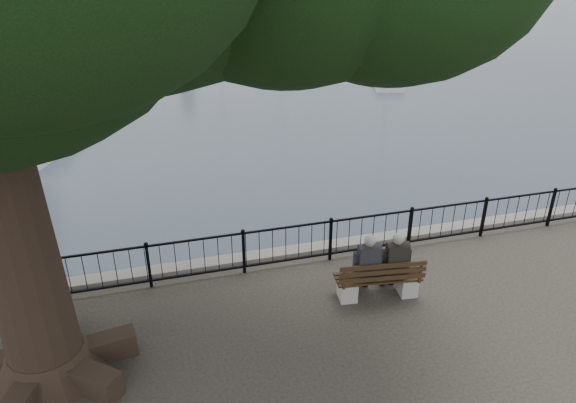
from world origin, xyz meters
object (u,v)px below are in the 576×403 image
object	(u,v)px
person_right	(393,264)
person_left	(366,267)
bench	(378,283)
lion_monument	(180,15)

from	to	relation	value
person_right	person_left	bearing A→B (deg)	172.36
person_left	person_right	world-z (taller)	same
bench	person_left	world-z (taller)	person_left
bench	person_left	distance (m)	0.44
person_right	lion_monument	size ratio (longest dim) A/B	0.18
bench	person_right	size ratio (longest dim) A/B	1.23
bench	person_right	bearing A→B (deg)	9.84
bench	person_left	size ratio (longest dim) A/B	1.23
bench	person_right	xyz separation A→B (m)	(0.33, 0.06, 0.35)
person_right	bench	bearing A→B (deg)	-170.16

